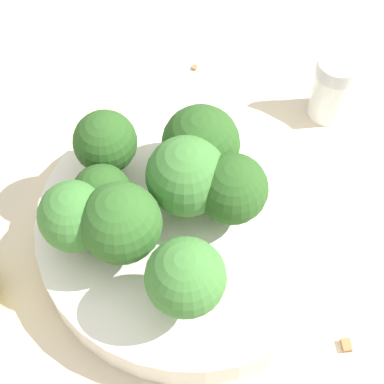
{
  "coord_description": "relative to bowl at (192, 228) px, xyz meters",
  "views": [
    {
      "loc": [
        0.22,
        0.07,
        0.42
      ],
      "look_at": [
        0.0,
        0.0,
        0.06
      ],
      "focal_mm": 60.0,
      "sensor_mm": 36.0,
      "label": 1
    }
  ],
  "objects": [
    {
      "name": "ground_plane",
      "position": [
        0.0,
        0.0,
        -0.02
      ],
      "size": [
        3.0,
        3.0,
        0.0
      ],
      "primitive_type": "plane",
      "color": "beige"
    },
    {
      "name": "bowl",
      "position": [
        0.0,
        0.0,
        0.0
      ],
      "size": [
        0.22,
        0.22,
        0.03
      ],
      "primitive_type": "cylinder",
      "color": "silver",
      "rests_on": "ground_plane"
    },
    {
      "name": "broccoli_floret_0",
      "position": [
        0.02,
        -0.06,
        0.04
      ],
      "size": [
        0.04,
        0.04,
        0.05
      ],
      "color": "#84AD66",
      "rests_on": "bowl"
    },
    {
      "name": "broccoli_floret_1",
      "position": [
        -0.01,
        -0.01,
        0.05
      ],
      "size": [
        0.06,
        0.06,
        0.06
      ],
      "color": "#84AD66",
      "rests_on": "bowl"
    },
    {
      "name": "broccoli_floret_2",
      "position": [
        0.04,
        -0.03,
        0.05
      ],
      "size": [
        0.05,
        0.05,
        0.07
      ],
      "color": "#84AD66",
      "rests_on": "bowl"
    },
    {
      "name": "broccoli_floret_3",
      "position": [
        0.06,
        0.02,
        0.05
      ],
      "size": [
        0.05,
        0.05,
        0.07
      ],
      "color": "#8EB770",
      "rests_on": "bowl"
    },
    {
      "name": "broccoli_floret_4",
      "position": [
        -0.01,
        0.02,
        0.05
      ],
      "size": [
        0.05,
        0.05,
        0.06
      ],
      "color": "#8EB770",
      "rests_on": "bowl"
    },
    {
      "name": "broccoli_floret_5",
      "position": [
        -0.02,
        -0.07,
        0.05
      ],
      "size": [
        0.05,
        0.05,
        0.06
      ],
      "color": "#7A9E5B",
      "rests_on": "bowl"
    },
    {
      "name": "broccoli_floret_6",
      "position": [
        -0.04,
        -0.01,
        0.05
      ],
      "size": [
        0.06,
        0.06,
        0.06
      ],
      "color": "#7A9E5B",
      "rests_on": "bowl"
    },
    {
      "name": "broccoli_floret_7",
      "position": [
        0.04,
        -0.07,
        0.05
      ],
      "size": [
        0.05,
        0.05,
        0.06
      ],
      "color": "#84AD66",
      "rests_on": "bowl"
    },
    {
      "name": "pepper_shaker",
      "position": [
        -0.15,
        0.07,
        0.02
      ],
      "size": [
        0.03,
        0.03,
        0.06
      ],
      "color": "silver",
      "rests_on": "ground_plane"
    },
    {
      "name": "almond_crumb_0",
      "position": [
        -0.16,
        -0.05,
        -0.01
      ],
      "size": [
        0.01,
        0.0,
        0.01
      ],
      "primitive_type": "cube",
      "rotation": [
        0.0,
        0.0,
        6.27
      ],
      "color": "olive",
      "rests_on": "ground_plane"
    },
    {
      "name": "almond_crumb_2",
      "position": [
        0.05,
        0.13,
        -0.01
      ],
      "size": [
        0.01,
        0.01,
        0.01
      ],
      "primitive_type": "cube",
      "rotation": [
        0.0,
        0.0,
        0.44
      ],
      "color": "olive",
      "rests_on": "ground_plane"
    }
  ]
}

